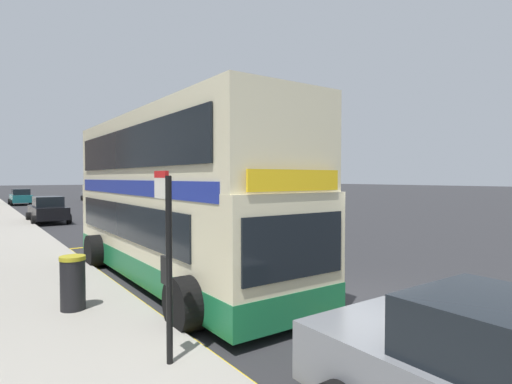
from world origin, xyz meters
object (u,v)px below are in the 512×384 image
(parked_car_black_distant, at_px, (48,210))
(litter_bin, at_px, (73,283))
(parked_car_teal_across, at_px, (21,197))
(parked_car_grey_behind, at_px, (93,194))
(double_decker_bus, at_px, (173,204))
(bus_stop_sign, at_px, (167,250))

(parked_car_black_distant, bearing_deg, litter_bin, 83.67)
(litter_bin, bearing_deg, parked_car_teal_across, 86.31)
(parked_car_grey_behind, bearing_deg, double_decker_bus, 79.00)
(bus_stop_sign, distance_m, litter_bin, 3.44)
(double_decker_bus, height_order, parked_car_grey_behind, double_decker_bus)
(double_decker_bus, bearing_deg, bus_stop_sign, -114.73)
(parked_car_grey_behind, distance_m, parked_car_teal_across, 8.59)
(parked_car_grey_behind, xyz_separation_m, litter_bin, (-10.28, -42.15, -0.12))
(double_decker_bus, xyz_separation_m, parked_car_grey_behind, (7.43, 40.56, -1.26))
(parked_car_grey_behind, relative_size, litter_bin, 3.92)
(bus_stop_sign, bearing_deg, litter_bin, 101.18)
(double_decker_bus, relative_size, bus_stop_sign, 3.70)
(bus_stop_sign, xyz_separation_m, parked_car_teal_across, (1.85, 41.74, -0.94))
(double_decker_bus, height_order, parked_car_black_distant, double_decker_bus)
(parked_car_grey_behind, relative_size, parked_car_teal_across, 1.00)
(parked_car_grey_behind, distance_m, parked_car_black_distant, 24.74)
(bus_stop_sign, relative_size, parked_car_black_distant, 0.65)
(parked_car_teal_across, bearing_deg, parked_car_grey_behind, -156.76)
(double_decker_bus, relative_size, parked_car_black_distant, 2.40)
(parked_car_teal_across, height_order, litter_bin, parked_car_teal_across)
(parked_car_teal_across, height_order, parked_car_black_distant, same)
(double_decker_bus, relative_size, parked_car_grey_behind, 2.40)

